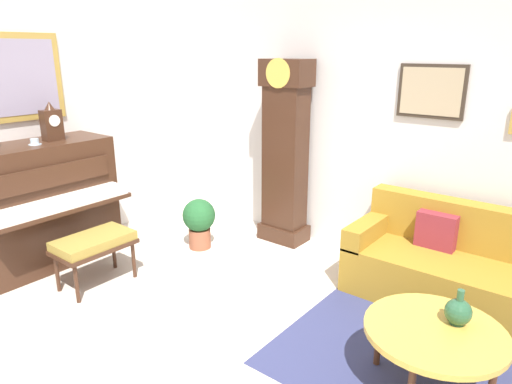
# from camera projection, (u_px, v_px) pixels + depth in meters

# --- Properties ---
(ground_plane) EXTENTS (6.40, 6.00, 0.10)m
(ground_plane) POSITION_uv_depth(u_px,v_px,m) (194.00, 358.00, 3.36)
(ground_plane) COLOR beige
(wall_left) EXTENTS (0.13, 4.90, 2.80)m
(wall_left) POSITION_uv_depth(u_px,v_px,m) (1.00, 125.00, 4.46)
(wall_left) COLOR silver
(wall_left) RESTS_ON ground_plane
(wall_back) EXTENTS (5.30, 0.13, 2.80)m
(wall_back) POSITION_uv_depth(u_px,v_px,m) (358.00, 121.00, 4.71)
(wall_back) COLOR silver
(wall_back) RESTS_ON ground_plane
(area_rug) EXTENTS (2.10, 1.50, 0.01)m
(area_rug) POSITION_uv_depth(u_px,v_px,m) (430.00, 369.00, 3.16)
(area_rug) COLOR navy
(area_rug) RESTS_ON ground_plane
(piano) EXTENTS (0.87, 1.44, 1.25)m
(piano) POSITION_uv_depth(u_px,v_px,m) (40.00, 205.00, 4.55)
(piano) COLOR #3D2316
(piano) RESTS_ON ground_plane
(piano_bench) EXTENTS (0.42, 0.70, 0.48)m
(piano_bench) POSITION_uv_depth(u_px,v_px,m) (94.00, 244.00, 4.20)
(piano_bench) COLOR #3D2316
(piano_bench) RESTS_ON ground_plane
(grandfather_clock) EXTENTS (0.52, 0.34, 2.03)m
(grandfather_clock) POSITION_uv_depth(u_px,v_px,m) (285.00, 158.00, 5.05)
(grandfather_clock) COLOR #3D2316
(grandfather_clock) RESTS_ON ground_plane
(couch) EXTENTS (1.90, 0.80, 0.84)m
(couch) POSITION_uv_depth(u_px,v_px,m) (465.00, 271.00, 3.89)
(couch) COLOR olive
(couch) RESTS_ON ground_plane
(coffee_table) EXTENTS (0.88, 0.88, 0.44)m
(coffee_table) POSITION_uv_depth(u_px,v_px,m) (435.00, 333.00, 2.88)
(coffee_table) COLOR gold
(coffee_table) RESTS_ON ground_plane
(mantel_clock) EXTENTS (0.13, 0.18, 0.38)m
(mantel_clock) POSITION_uv_depth(u_px,v_px,m) (52.00, 123.00, 4.48)
(mantel_clock) COLOR #3D2316
(mantel_clock) RESTS_ON piano
(teacup) EXTENTS (0.12, 0.12, 0.06)m
(teacup) POSITION_uv_depth(u_px,v_px,m) (35.00, 142.00, 4.31)
(teacup) COLOR #ADC6D6
(teacup) RESTS_ON piano
(green_jug) EXTENTS (0.17, 0.17, 0.24)m
(green_jug) POSITION_uv_depth(u_px,v_px,m) (458.00, 312.00, 2.90)
(green_jug) COLOR #234C33
(green_jug) RESTS_ON coffee_table
(potted_plant) EXTENTS (0.36, 0.36, 0.56)m
(potted_plant) POSITION_uv_depth(u_px,v_px,m) (199.00, 220.00, 5.02)
(potted_plant) COLOR #935138
(potted_plant) RESTS_ON ground_plane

